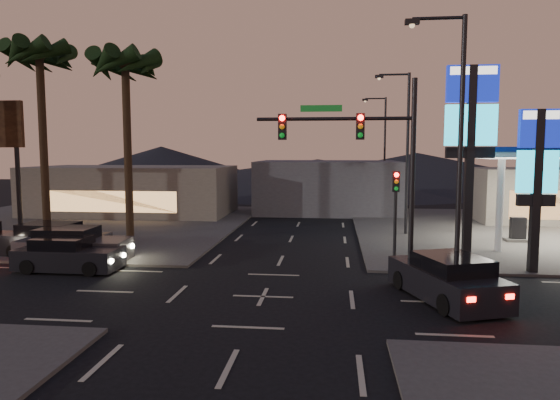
# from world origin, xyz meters

# --- Properties ---
(ground) EXTENTS (140.00, 140.00, 0.00)m
(ground) POSITION_xyz_m (0.00, 0.00, 0.00)
(ground) COLOR black
(ground) RESTS_ON ground
(corner_lot_ne) EXTENTS (24.00, 24.00, 0.12)m
(corner_lot_ne) POSITION_xyz_m (16.00, 16.00, 0.06)
(corner_lot_ne) COLOR #47443F
(corner_lot_ne) RESTS_ON ground
(corner_lot_nw) EXTENTS (24.00, 24.00, 0.12)m
(corner_lot_nw) POSITION_xyz_m (-16.00, 16.00, 0.06)
(corner_lot_nw) COLOR #47443F
(corner_lot_nw) RESTS_ON ground
(convenience_store) EXTENTS (10.00, 6.00, 4.00)m
(convenience_store) POSITION_xyz_m (18.00, 21.00, 2.00)
(convenience_store) COLOR #726B5B
(convenience_store) RESTS_ON ground
(pylon_sign_tall) EXTENTS (2.20, 0.35, 9.00)m
(pylon_sign_tall) POSITION_xyz_m (8.50, 5.50, 6.39)
(pylon_sign_tall) COLOR black
(pylon_sign_tall) RESTS_ON ground
(pylon_sign_short) EXTENTS (1.60, 0.35, 7.00)m
(pylon_sign_short) POSITION_xyz_m (11.00, 4.50, 4.66)
(pylon_sign_short) COLOR black
(pylon_sign_short) RESTS_ON ground
(traffic_signal_mast) EXTENTS (6.10, 0.39, 8.00)m
(traffic_signal_mast) POSITION_xyz_m (3.76, 1.99, 5.23)
(traffic_signal_mast) COLOR black
(traffic_signal_mast) RESTS_ON ground
(pedestal_signal) EXTENTS (0.32, 0.39, 4.30)m
(pedestal_signal) POSITION_xyz_m (5.50, 6.98, 2.92)
(pedestal_signal) COLOR black
(pedestal_signal) RESTS_ON ground
(streetlight_near) EXTENTS (2.14, 0.25, 10.00)m
(streetlight_near) POSITION_xyz_m (6.79, 1.00, 5.72)
(streetlight_near) COLOR black
(streetlight_near) RESTS_ON ground
(streetlight_mid) EXTENTS (2.14, 0.25, 10.00)m
(streetlight_mid) POSITION_xyz_m (6.79, 14.00, 5.72)
(streetlight_mid) COLOR black
(streetlight_mid) RESTS_ON ground
(streetlight_far) EXTENTS (2.14, 0.25, 10.00)m
(streetlight_far) POSITION_xyz_m (6.79, 28.00, 5.72)
(streetlight_far) COLOR black
(streetlight_far) RESTS_ON ground
(palm_a) EXTENTS (4.41, 4.41, 10.86)m
(palm_a) POSITION_xyz_m (-9.00, 9.50, 9.43)
(palm_a) COLOR black
(palm_a) RESTS_ON ground
(palm_b) EXTENTS (4.41, 4.41, 11.46)m
(palm_b) POSITION_xyz_m (-14.00, 9.50, 9.97)
(palm_b) COLOR black
(palm_b) RESTS_ON ground
(building_far_west) EXTENTS (16.00, 8.00, 4.00)m
(building_far_west) POSITION_xyz_m (-14.00, 22.00, 2.00)
(building_far_west) COLOR #726B5B
(building_far_west) RESTS_ON ground
(building_far_mid) EXTENTS (12.00, 9.00, 4.40)m
(building_far_mid) POSITION_xyz_m (2.00, 26.00, 2.20)
(building_far_mid) COLOR #4C4C51
(building_far_mid) RESTS_ON ground
(hill_left) EXTENTS (40.00, 40.00, 6.00)m
(hill_left) POSITION_xyz_m (-25.00, 60.00, 3.00)
(hill_left) COLOR black
(hill_left) RESTS_ON ground
(hill_right) EXTENTS (50.00, 50.00, 5.00)m
(hill_right) POSITION_xyz_m (15.00, 60.00, 2.50)
(hill_right) COLOR black
(hill_right) RESTS_ON ground
(hill_center) EXTENTS (60.00, 60.00, 4.00)m
(hill_center) POSITION_xyz_m (0.00, 60.00, 2.00)
(hill_center) COLOR black
(hill_center) RESTS_ON ground
(car_lane_a_front) EXTENTS (4.62, 2.02, 1.49)m
(car_lane_a_front) POSITION_xyz_m (-9.12, 3.01, 0.69)
(car_lane_a_front) COLOR black
(car_lane_a_front) RESTS_ON ground
(car_lane_b_front) EXTENTS (5.22, 2.34, 1.68)m
(car_lane_b_front) POSITION_xyz_m (-9.70, 4.55, 0.78)
(car_lane_b_front) COLOR #4E4E50
(car_lane_b_front) RESTS_ON ground
(car_lane_b_mid) EXTENTS (5.30, 2.54, 1.68)m
(car_lane_b_mid) POSITION_xyz_m (-11.38, 5.79, 0.78)
(car_lane_b_mid) COLOR black
(car_lane_b_mid) RESTS_ON ground
(suv_station) EXTENTS (3.60, 5.35, 1.66)m
(suv_station) POSITION_xyz_m (6.53, 0.26, 0.77)
(suv_station) COLOR black
(suv_station) RESTS_ON ground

